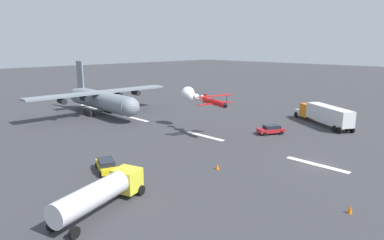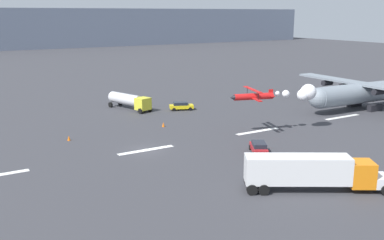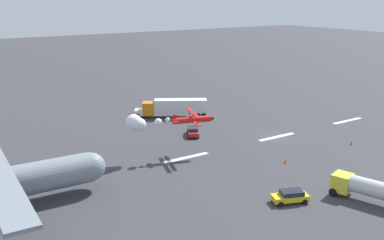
{
  "view_description": "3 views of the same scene",
  "coord_description": "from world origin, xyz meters",
  "px_view_note": "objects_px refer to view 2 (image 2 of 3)",
  "views": [
    {
      "loc": [
        -16.73,
        38.9,
        14.52
      ],
      "look_at": [
        21.93,
        0.0,
        2.23
      ],
      "focal_mm": 31.29,
      "sensor_mm": 36.0,
      "label": 1
    },
    {
      "loc": [
        -23.81,
        -51.89,
        17.79
      ],
      "look_at": [
        6.83,
        -0.52,
        3.41
      ],
      "focal_mm": 41.59,
      "sensor_mm": 36.0,
      "label": 2
    },
    {
      "loc": [
        52.92,
        54.03,
        24.15
      ],
      "look_at": [
        17.52,
        -0.61,
        5.66
      ],
      "focal_mm": 41.25,
      "sensor_mm": 36.0,
      "label": 3
    }
  ],
  "objects_px": {
    "cargo_transport_plane": "(358,92)",
    "stunt_biplane_red": "(293,94)",
    "traffic_cone_near": "(69,138)",
    "airport_staff_sedan": "(181,106)",
    "fuel_tanker_truck": "(130,100)",
    "followme_car_yellow": "(259,147)",
    "semi_truck_orange": "(311,171)",
    "traffic_cone_far": "(163,125)"
  },
  "relations": [
    {
      "from": "followme_car_yellow",
      "to": "airport_staff_sedan",
      "type": "distance_m",
      "value": 28.84
    },
    {
      "from": "stunt_biplane_red",
      "to": "traffic_cone_near",
      "type": "height_order",
      "value": "stunt_biplane_red"
    },
    {
      "from": "semi_truck_orange",
      "to": "traffic_cone_far",
      "type": "bearing_deg",
      "value": 91.63
    },
    {
      "from": "followme_car_yellow",
      "to": "stunt_biplane_red",
      "type": "bearing_deg",
      "value": 28.76
    },
    {
      "from": "traffic_cone_near",
      "to": "traffic_cone_far",
      "type": "distance_m",
      "value": 15.3
    },
    {
      "from": "fuel_tanker_truck",
      "to": "followme_car_yellow",
      "type": "xyz_separation_m",
      "value": [
        3.67,
        -33.9,
        -0.94
      ]
    },
    {
      "from": "stunt_biplane_red",
      "to": "semi_truck_orange",
      "type": "xyz_separation_m",
      "value": [
        -15.0,
        -18.9,
        -3.73
      ]
    },
    {
      "from": "semi_truck_orange",
      "to": "traffic_cone_far",
      "type": "height_order",
      "value": "semi_truck_orange"
    },
    {
      "from": "traffic_cone_near",
      "to": "airport_staff_sedan",
      "type": "bearing_deg",
      "value": 22.22
    },
    {
      "from": "semi_truck_orange",
      "to": "followme_car_yellow",
      "type": "bearing_deg",
      "value": 74.77
    },
    {
      "from": "semi_truck_orange",
      "to": "fuel_tanker_truck",
      "type": "xyz_separation_m",
      "value": [
        -0.26,
        46.44,
        -0.38
      ]
    },
    {
      "from": "stunt_biplane_red",
      "to": "cargo_transport_plane",
      "type": "bearing_deg",
      "value": 13.65
    },
    {
      "from": "cargo_transport_plane",
      "to": "traffic_cone_near",
      "type": "distance_m",
      "value": 53.39
    },
    {
      "from": "semi_truck_orange",
      "to": "traffic_cone_far",
      "type": "distance_m",
      "value": 31.38
    },
    {
      "from": "semi_truck_orange",
      "to": "traffic_cone_near",
      "type": "xyz_separation_m",
      "value": [
        -16.19,
        31.19,
        -1.75
      ]
    },
    {
      "from": "cargo_transport_plane",
      "to": "stunt_biplane_red",
      "type": "bearing_deg",
      "value": -166.35
    },
    {
      "from": "semi_truck_orange",
      "to": "airport_staff_sedan",
      "type": "relative_size",
      "value": 2.93
    },
    {
      "from": "fuel_tanker_truck",
      "to": "traffic_cone_near",
      "type": "relative_size",
      "value": 13.63
    },
    {
      "from": "stunt_biplane_red",
      "to": "semi_truck_orange",
      "type": "distance_m",
      "value": 24.41
    },
    {
      "from": "semi_truck_orange",
      "to": "traffic_cone_near",
      "type": "relative_size",
      "value": 18.56
    },
    {
      "from": "cargo_transport_plane",
      "to": "semi_truck_orange",
      "type": "distance_m",
      "value": 43.92
    },
    {
      "from": "traffic_cone_near",
      "to": "semi_truck_orange",
      "type": "bearing_deg",
      "value": -62.57
    },
    {
      "from": "stunt_biplane_red",
      "to": "traffic_cone_near",
      "type": "xyz_separation_m",
      "value": [
        -31.19,
        12.29,
        -5.48
      ]
    },
    {
      "from": "airport_staff_sedan",
      "to": "cargo_transport_plane",
      "type": "bearing_deg",
      "value": -30.41
    },
    {
      "from": "semi_truck_orange",
      "to": "fuel_tanker_truck",
      "type": "distance_m",
      "value": 46.44
    },
    {
      "from": "fuel_tanker_truck",
      "to": "airport_staff_sedan",
      "type": "distance_m",
      "value": 9.83
    },
    {
      "from": "stunt_biplane_red",
      "to": "followme_car_yellow",
      "type": "bearing_deg",
      "value": -151.24
    },
    {
      "from": "semi_truck_orange",
      "to": "airport_staff_sedan",
      "type": "distance_m",
      "value": 41.81
    },
    {
      "from": "followme_car_yellow",
      "to": "cargo_transport_plane",
      "type": "bearing_deg",
      "value": 19.26
    },
    {
      "from": "followme_car_yellow",
      "to": "traffic_cone_far",
      "type": "bearing_deg",
      "value": 102.92
    },
    {
      "from": "stunt_biplane_red",
      "to": "airport_staff_sedan",
      "type": "height_order",
      "value": "stunt_biplane_red"
    },
    {
      "from": "traffic_cone_far",
      "to": "semi_truck_orange",
      "type": "bearing_deg",
      "value": -88.37
    },
    {
      "from": "fuel_tanker_truck",
      "to": "traffic_cone_far",
      "type": "distance_m",
      "value": 15.2
    },
    {
      "from": "cargo_transport_plane",
      "to": "traffic_cone_near",
      "type": "height_order",
      "value": "cargo_transport_plane"
    },
    {
      "from": "cargo_transport_plane",
      "to": "traffic_cone_far",
      "type": "bearing_deg",
      "value": 169.21
    },
    {
      "from": "stunt_biplane_red",
      "to": "followme_car_yellow",
      "type": "distance_m",
      "value": 14.15
    },
    {
      "from": "semi_truck_orange",
      "to": "airport_staff_sedan",
      "type": "bearing_deg",
      "value": 79.1
    },
    {
      "from": "cargo_transport_plane",
      "to": "followme_car_yellow",
      "type": "distance_m",
      "value": 35.3
    },
    {
      "from": "fuel_tanker_truck",
      "to": "airport_staff_sedan",
      "type": "height_order",
      "value": "fuel_tanker_truck"
    },
    {
      "from": "stunt_biplane_red",
      "to": "fuel_tanker_truck",
      "type": "bearing_deg",
      "value": 118.98
    },
    {
      "from": "stunt_biplane_red",
      "to": "traffic_cone_far",
      "type": "height_order",
      "value": "stunt_biplane_red"
    },
    {
      "from": "cargo_transport_plane",
      "to": "fuel_tanker_truck",
      "type": "height_order",
      "value": "cargo_transport_plane"
    }
  ]
}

